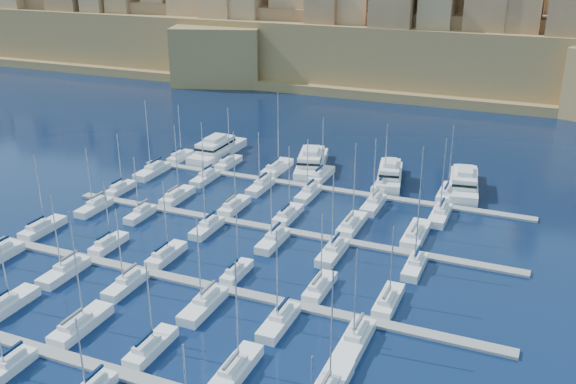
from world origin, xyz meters
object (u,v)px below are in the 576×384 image
at_px(sailboat_2, 81,324).
at_px(motor_yacht_d, 464,183).
at_px(motor_yacht_c, 390,175).
at_px(sailboat_4, 236,368).
at_px(motor_yacht_a, 217,149).
at_px(motor_yacht_b, 311,162).

distance_m(sailboat_2, motor_yacht_d, 80.33).
bearing_deg(motor_yacht_c, sailboat_4, -90.35).
relative_size(motor_yacht_a, motor_yacht_b, 0.97).
bearing_deg(motor_yacht_d, sailboat_4, -102.41).
height_order(sailboat_4, motor_yacht_b, sailboat_4).
bearing_deg(motor_yacht_a, sailboat_2, -75.32).
bearing_deg(sailboat_2, motor_yacht_a, 104.68).
distance_m(sailboat_4, motor_yacht_b, 73.32).
xyz_separation_m(motor_yacht_a, motor_yacht_b, (23.89, -0.12, 0.00)).
distance_m(sailboat_4, motor_yacht_c, 69.69).
relative_size(sailboat_4, motor_yacht_a, 0.77).
height_order(motor_yacht_a, motor_yacht_c, same).
xyz_separation_m(sailboat_4, motor_yacht_a, (-41.59, 71.26, 0.97)).
bearing_deg(sailboat_2, motor_yacht_c, 71.32).
bearing_deg(motor_yacht_b, motor_yacht_c, -4.61).
bearing_deg(motor_yacht_b, sailboat_4, -76.03).
distance_m(motor_yacht_b, motor_yacht_d, 33.28).
xyz_separation_m(motor_yacht_b, motor_yacht_c, (18.13, -1.46, 0.00)).
relative_size(sailboat_2, motor_yacht_c, 1.02).
distance_m(sailboat_4, motor_yacht_d, 72.49).
bearing_deg(motor_yacht_c, motor_yacht_b, 175.39).
xyz_separation_m(motor_yacht_c, motor_yacht_d, (15.14, 1.11, 0.00)).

